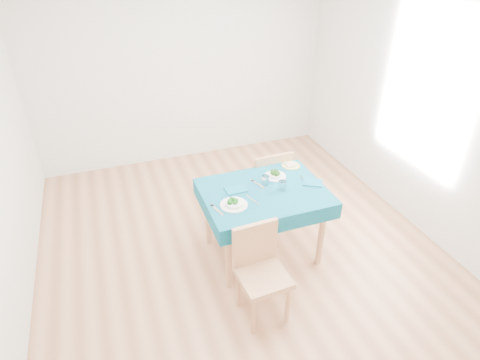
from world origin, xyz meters
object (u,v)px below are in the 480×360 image
object	(u,v)px
chair_near	(264,271)
bowl_far	(275,174)
chair_far	(265,171)
side_plate	(291,166)
bowl_near	(234,202)
table	(263,223)

from	to	relation	value
chair_near	bowl_far	bearing A→B (deg)	58.52
chair_far	side_plate	xyz separation A→B (m)	(0.15, -0.32, 0.21)
bowl_near	bowl_far	world-z (taller)	bowl_near
table	chair_far	size ratio (longest dim) A/B	1.04
chair_near	chair_far	size ratio (longest dim) A/B	0.89
table	side_plate	world-z (taller)	side_plate
chair_near	bowl_near	distance (m)	0.67
bowl_near	side_plate	size ratio (longest dim) A/B	1.29
bowl_far	bowl_near	bearing A→B (deg)	-149.34
table	chair_near	distance (m)	0.80
side_plate	chair_near	bearing A→B (deg)	-125.06
table	bowl_far	bearing A→B (deg)	44.29
table	chair_near	xyz separation A→B (m)	(-0.30, -0.73, 0.11)
chair_far	bowl_far	world-z (taller)	chair_far
chair_far	chair_near	bearing A→B (deg)	63.94
bowl_far	side_plate	xyz separation A→B (m)	(0.24, 0.14, -0.03)
table	side_plate	bearing A→B (deg)	37.42
chair_near	bowl_far	distance (m)	1.10
table	chair_near	bearing A→B (deg)	-112.67
chair_near	bowl_far	world-z (taller)	chair_near
table	bowl_far	xyz separation A→B (m)	(0.20, 0.20, 0.41)
bowl_far	chair_near	bearing A→B (deg)	-118.68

